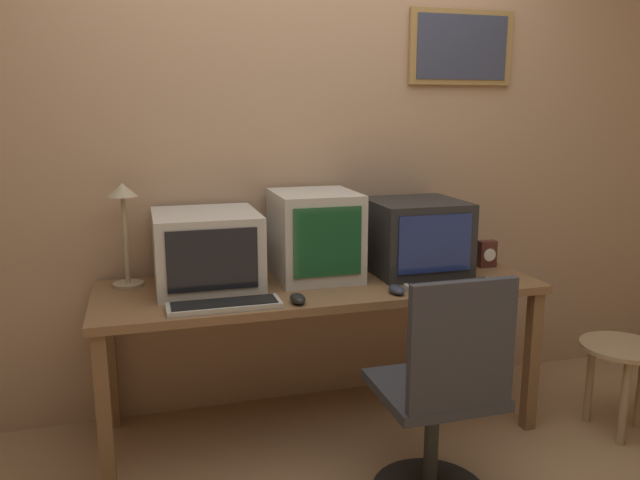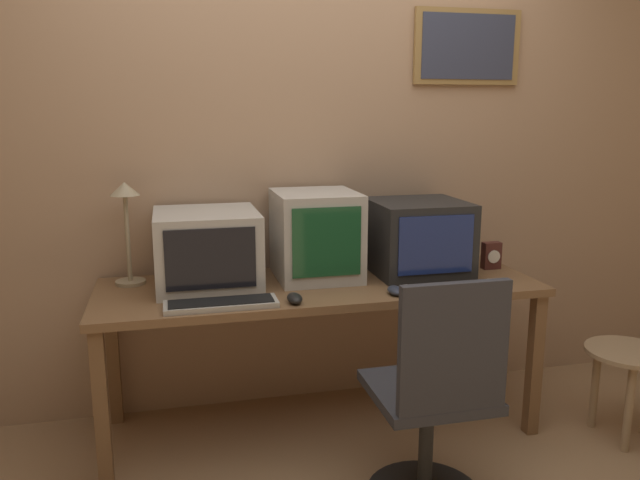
{
  "view_description": "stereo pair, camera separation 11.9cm",
  "coord_description": "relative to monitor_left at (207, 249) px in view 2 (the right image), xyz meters",
  "views": [
    {
      "loc": [
        -0.77,
        -1.8,
        1.5
      ],
      "look_at": [
        0.0,
        0.84,
        0.92
      ],
      "focal_mm": 35.0,
      "sensor_mm": 36.0,
      "label": 1
    },
    {
      "loc": [
        -0.65,
        -1.83,
        1.5
      ],
      "look_at": [
        0.0,
        0.84,
        0.92
      ],
      "focal_mm": 35.0,
      "sensor_mm": 36.0,
      "label": 2
    }
  ],
  "objects": [
    {
      "name": "mouse_far_corner",
      "position": [
        0.77,
        -0.34,
        -0.15
      ],
      "size": [
        0.06,
        0.11,
        0.04
      ],
      "color": "#282D3D",
      "rests_on": "desk"
    },
    {
      "name": "keyboard_side",
      "position": [
        1.04,
        -0.34,
        -0.16
      ],
      "size": [
        0.42,
        0.13,
        0.03
      ],
      "color": "#A8A399",
      "rests_on": "desk"
    },
    {
      "name": "monitor_left",
      "position": [
        0.0,
        0.0,
        0.0
      ],
      "size": [
        0.45,
        0.47,
        0.34
      ],
      "color": "#B7B2A8",
      "rests_on": "desk"
    },
    {
      "name": "desk",
      "position": [
        0.5,
        -0.1,
        -0.24
      ],
      "size": [
        1.99,
        0.67,
        0.71
      ],
      "color": "brown",
      "rests_on": "ground_plane"
    },
    {
      "name": "monitor_center",
      "position": [
        0.51,
        0.02,
        0.03
      ],
      "size": [
        0.38,
        0.42,
        0.41
      ],
      "color": "#B7B2A8",
      "rests_on": "desk"
    },
    {
      "name": "keyboard_main",
      "position": [
        0.03,
        -0.34,
        -0.16
      ],
      "size": [
        0.45,
        0.14,
        0.03
      ],
      "color": "#A8A399",
      "rests_on": "desk"
    },
    {
      "name": "side_stool",
      "position": [
        1.83,
        -0.52,
        -0.54
      ],
      "size": [
        0.37,
        0.37,
        0.43
      ],
      "color": "#9E7F5B",
      "rests_on": "ground_plane"
    },
    {
      "name": "mouse_near_keyboard",
      "position": [
        0.33,
        -0.35,
        -0.15
      ],
      "size": [
        0.06,
        0.11,
        0.04
      ],
      "color": "black",
      "rests_on": "desk"
    },
    {
      "name": "office_chair",
      "position": [
        0.76,
        -0.8,
        -0.48
      ],
      "size": [
        0.45,
        0.45,
        0.93
      ],
      "color": "black",
      "rests_on": "ground_plane"
    },
    {
      "name": "desk_clock",
      "position": [
        1.39,
        -0.04,
        -0.1
      ],
      "size": [
        0.09,
        0.05,
        0.13
      ],
      "color": "#4C231E",
      "rests_on": "desk"
    },
    {
      "name": "wall_back",
      "position": [
        0.5,
        0.29,
        0.42
      ],
      "size": [
        8.0,
        0.08,
        2.6
      ],
      "color": "tan",
      "rests_on": "ground_plane"
    },
    {
      "name": "monitor_right",
      "position": [
        1.0,
        -0.02,
        0.01
      ],
      "size": [
        0.44,
        0.43,
        0.35
      ],
      "color": "black",
      "rests_on": "desk"
    },
    {
      "name": "desk_lamp",
      "position": [
        -0.34,
        0.1,
        0.16
      ],
      "size": [
        0.14,
        0.14,
        0.47
      ],
      "color": "tan",
      "rests_on": "desk"
    }
  ]
}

